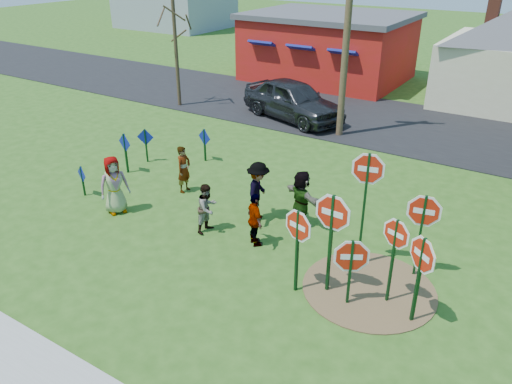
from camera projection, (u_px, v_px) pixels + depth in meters
ground at (238, 222)px, 14.96m from camera, size 120.00×120.00×0.00m
sidewalk at (26, 379)px, 9.49m from camera, size 22.00×1.80×0.08m
road at (374, 120)px, 23.67m from camera, size 120.00×7.50×0.04m
dirt_patch at (369, 289)px, 12.04m from camera, size 3.20×3.20×0.03m
red_building at (329, 46)px, 30.36m from camera, size 9.40×7.69×3.90m
stop_sign_a at (298, 233)px, 11.32m from camera, size 1.02×0.29×2.30m
stop_sign_b at (367, 181)px, 11.94m from camera, size 1.06×0.27×3.25m
stop_sign_c at (395, 243)px, 10.94m from camera, size 0.89×0.35×2.30m
stop_sign_d at (423, 217)px, 11.85m from camera, size 1.09×0.24×2.37m
stop_sign_e at (351, 260)px, 11.06m from camera, size 0.98×0.56×1.84m
stop_sign_f at (422, 261)px, 10.33m from camera, size 0.88×0.69×2.28m
stop_sign_g at (332, 222)px, 11.18m from camera, size 1.18×0.10×2.72m
blue_diamond_a at (82, 178)px, 16.30m from camera, size 0.57×0.19×1.06m
blue_diamond_b at (125, 148)px, 17.85m from camera, size 0.69×0.17×1.50m
blue_diamond_c at (146, 142)px, 18.81m from camera, size 0.60×0.28×1.32m
blue_diamond_d at (205, 141)px, 18.91m from camera, size 0.66×0.18×1.29m
person_a at (114, 185)px, 15.16m from camera, size 0.92×1.06×1.84m
person_b at (184, 169)px, 16.53m from camera, size 0.40×0.59×1.60m
person_c at (207, 208)px, 14.21m from camera, size 0.60×0.75×1.48m
person_d at (258, 192)px, 14.73m from camera, size 1.04×1.35×1.85m
person_e at (255, 220)px, 13.51m from camera, size 0.95×0.85×1.55m
person_f at (302, 199)px, 14.44m from camera, size 1.69×1.10×1.74m
suv at (293, 100)px, 23.42m from camera, size 5.80×3.74×1.84m
utility_pole at (348, 20)px, 19.72m from camera, size 2.09×1.03×9.14m
bare_tree_west at (175, 34)px, 24.33m from camera, size 1.80×1.80×5.52m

